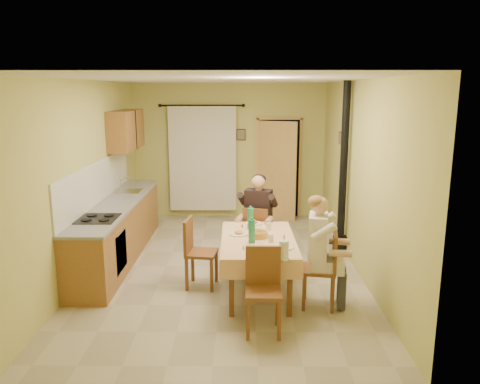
{
  "coord_description": "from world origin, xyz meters",
  "views": [
    {
      "loc": [
        0.3,
        -6.78,
        2.64
      ],
      "look_at": [
        0.25,
        0.1,
        1.15
      ],
      "focal_mm": 35.0,
      "sensor_mm": 36.0,
      "label": 1
    }
  ],
  "objects_px": {
    "dining_table": "(258,266)",
    "chair_right": "(320,284)",
    "stove_flue": "(342,193)",
    "chair_left": "(201,266)",
    "man_far": "(258,210)",
    "man_right": "(320,239)",
    "chair_far": "(257,247)",
    "chair_near": "(263,308)"
  },
  "relations": [
    {
      "from": "dining_table",
      "to": "chair_right",
      "type": "xyz_separation_m",
      "value": [
        0.76,
        -0.38,
        -0.09
      ]
    },
    {
      "from": "stove_flue",
      "to": "chair_left",
      "type": "bearing_deg",
      "value": -148.42
    },
    {
      "from": "man_far",
      "to": "man_right",
      "type": "bearing_deg",
      "value": -48.12
    },
    {
      "from": "chair_right",
      "to": "chair_left",
      "type": "bearing_deg",
      "value": 78.56
    },
    {
      "from": "stove_flue",
      "to": "chair_right",
      "type": "bearing_deg",
      "value": -108.45
    },
    {
      "from": "man_right",
      "to": "dining_table",
      "type": "bearing_deg",
      "value": 72.56
    },
    {
      "from": "man_right",
      "to": "stove_flue",
      "type": "relative_size",
      "value": 0.5
    },
    {
      "from": "man_far",
      "to": "man_right",
      "type": "height_order",
      "value": "same"
    },
    {
      "from": "chair_right",
      "to": "man_far",
      "type": "bearing_deg",
      "value": 36.8
    },
    {
      "from": "stove_flue",
      "to": "dining_table",
      "type": "bearing_deg",
      "value": -132.16
    },
    {
      "from": "dining_table",
      "to": "stove_flue",
      "type": "height_order",
      "value": "stove_flue"
    },
    {
      "from": "chair_far",
      "to": "chair_near",
      "type": "xyz_separation_m",
      "value": [
        0.0,
        -2.07,
        0.0
      ]
    },
    {
      "from": "chair_near",
      "to": "man_right",
      "type": "relative_size",
      "value": 0.69
    },
    {
      "from": "dining_table",
      "to": "chair_right",
      "type": "distance_m",
      "value": 0.86
    },
    {
      "from": "dining_table",
      "to": "chair_far",
      "type": "height_order",
      "value": "chair_far"
    },
    {
      "from": "man_far",
      "to": "dining_table",
      "type": "bearing_deg",
      "value": -76.3
    },
    {
      "from": "chair_far",
      "to": "chair_left",
      "type": "relative_size",
      "value": 0.98
    },
    {
      "from": "dining_table",
      "to": "chair_near",
      "type": "bearing_deg",
      "value": -89.61
    },
    {
      "from": "chair_right",
      "to": "stove_flue",
      "type": "distance_m",
      "value": 2.17
    },
    {
      "from": "chair_far",
      "to": "chair_right",
      "type": "height_order",
      "value": "chair_right"
    },
    {
      "from": "chair_right",
      "to": "stove_flue",
      "type": "bearing_deg",
      "value": -8.73
    },
    {
      "from": "chair_near",
      "to": "chair_left",
      "type": "relative_size",
      "value": 0.99
    },
    {
      "from": "man_right",
      "to": "chair_far",
      "type": "bearing_deg",
      "value": 36.71
    },
    {
      "from": "dining_table",
      "to": "man_right",
      "type": "bearing_deg",
      "value": -28.23
    },
    {
      "from": "man_right",
      "to": "stove_flue",
      "type": "bearing_deg",
      "value": -9.1
    },
    {
      "from": "chair_right",
      "to": "man_far",
      "type": "height_order",
      "value": "man_far"
    },
    {
      "from": "chair_far",
      "to": "man_right",
      "type": "height_order",
      "value": "man_right"
    },
    {
      "from": "chair_left",
      "to": "man_right",
      "type": "xyz_separation_m",
      "value": [
        1.52,
        -0.59,
        0.59
      ]
    },
    {
      "from": "chair_near",
      "to": "dining_table",
      "type": "bearing_deg",
      "value": -88.1
    },
    {
      "from": "chair_near",
      "to": "chair_left",
      "type": "xyz_separation_m",
      "value": [
        -0.8,
        1.25,
        0.0
      ]
    },
    {
      "from": "dining_table",
      "to": "chair_far",
      "type": "distance_m",
      "value": 1.04
    },
    {
      "from": "chair_left",
      "to": "man_right",
      "type": "relative_size",
      "value": 0.69
    },
    {
      "from": "chair_right",
      "to": "man_right",
      "type": "height_order",
      "value": "man_right"
    },
    {
      "from": "dining_table",
      "to": "chair_far",
      "type": "bearing_deg",
      "value": 87.59
    },
    {
      "from": "dining_table",
      "to": "man_far",
      "type": "xyz_separation_m",
      "value": [
        0.03,
        1.05,
        0.5
      ]
    },
    {
      "from": "dining_table",
      "to": "chair_far",
      "type": "xyz_separation_m",
      "value": [
        0.02,
        1.03,
        -0.09
      ]
    },
    {
      "from": "man_far",
      "to": "chair_left",
      "type": "bearing_deg",
      "value": -118.7
    },
    {
      "from": "chair_right",
      "to": "chair_left",
      "type": "relative_size",
      "value": 1.01
    },
    {
      "from": "chair_right",
      "to": "man_far",
      "type": "xyz_separation_m",
      "value": [
        -0.73,
        1.43,
        0.59
      ]
    },
    {
      "from": "chair_near",
      "to": "chair_left",
      "type": "distance_m",
      "value": 1.48
    },
    {
      "from": "dining_table",
      "to": "chair_near",
      "type": "xyz_separation_m",
      "value": [
        0.03,
        -1.04,
        -0.09
      ]
    },
    {
      "from": "man_far",
      "to": "stove_flue",
      "type": "relative_size",
      "value": 0.5
    }
  ]
}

